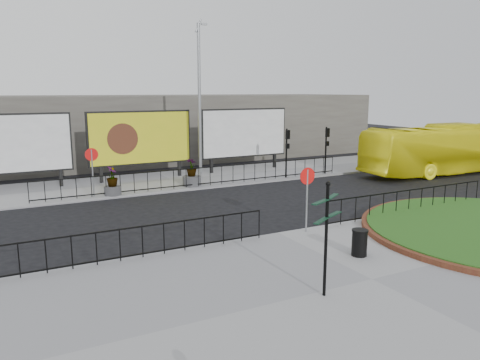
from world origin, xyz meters
TOP-DOWN VIEW (x-y plane):
  - ground at (0.00, 0.00)m, footprint 90.00×90.00m
  - pavement_near at (0.00, -5.00)m, footprint 30.00×10.00m
  - pavement_far at (0.00, 12.00)m, footprint 44.00×6.00m
  - railing_near_left at (-6.00, -0.30)m, footprint 10.00×0.10m
  - railing_near_right at (6.50, -0.30)m, footprint 9.00×0.10m
  - railing_far at (1.00, 9.30)m, footprint 18.00×0.10m
  - speed_sign_far at (-5.00, 9.40)m, footprint 0.64×0.07m
  - speed_sign_near at (1.00, -0.40)m, footprint 0.64×0.07m
  - billboard_left at (-8.50, 12.97)m, footprint 6.20×0.31m
  - billboard_mid at (-1.50, 12.97)m, footprint 6.20×0.31m
  - billboard_right at (5.50, 12.97)m, footprint 6.20×0.31m
  - lamp_post at (1.51, 11.00)m, footprint 0.74×0.18m
  - signal_pole_a at (6.50, 9.34)m, footprint 0.22×0.26m
  - signal_pole_b at (9.50, 9.34)m, footprint 0.22×0.26m
  - building_backdrop at (0.00, 22.00)m, footprint 40.00×10.00m
  - fingerpost_sign at (-1.87, -5.22)m, footprint 1.35×0.86m
  - litter_bin at (0.99, -3.34)m, footprint 0.53×0.53m
  - bus at (16.51, 6.27)m, footprint 11.76×3.44m
  - planter_a at (-4.06, 9.40)m, footprint 0.87×0.87m
  - planter_b at (0.44, 9.77)m, footprint 1.03×1.03m

SIDE VIEW (x-z plane):
  - ground at x=0.00m, z-range 0.00..0.00m
  - pavement_near at x=0.00m, z-range 0.00..0.12m
  - pavement_far at x=0.00m, z-range 0.00..0.12m
  - litter_bin at x=0.99m, z-range 0.12..1.00m
  - planter_b at x=0.44m, z-range -0.11..1.44m
  - railing_near_left at x=-6.00m, z-range 0.12..1.22m
  - railing_near_right at x=6.50m, z-range 0.12..1.22m
  - railing_far at x=1.00m, z-range 0.12..1.22m
  - planter_a at x=-4.06m, z-range -0.02..1.46m
  - bus at x=16.51m, z-range 0.00..3.23m
  - speed_sign_far at x=-5.00m, z-range 0.68..3.15m
  - speed_sign_near at x=1.00m, z-range 0.68..3.15m
  - fingerpost_sign at x=-1.87m, z-range 0.43..3.48m
  - signal_pole_a at x=6.50m, z-range 0.60..3.60m
  - signal_pole_b at x=9.50m, z-range 0.60..3.60m
  - building_backdrop at x=0.00m, z-range 0.00..5.00m
  - billboard_left at x=-8.50m, z-range 0.55..4.65m
  - billboard_mid at x=-1.50m, z-range 0.55..4.65m
  - billboard_right at x=5.50m, z-range 0.55..4.65m
  - lamp_post at x=1.51m, z-range 0.21..9.44m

